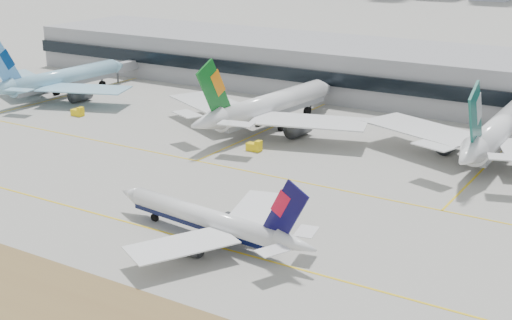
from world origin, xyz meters
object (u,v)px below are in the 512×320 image
Objects in this scene: widebody_eva at (268,107)px; terminal at (421,75)px; taxiing_airliner at (211,221)px; widebody_korean at (60,80)px; widebody_cathay at (497,133)px.

terminal is at bearing -17.31° from widebody_eva.
widebody_korean is at bearing -25.45° from taxiing_airliner.
widebody_korean is 110.57m from terminal.
widebody_cathay is at bearing -78.39° from widebody_eva.
widebody_eva reaches higher than taxiing_airliner.
widebody_cathay is 58.33m from terminal.
terminal is at bearing -58.16° from widebody_korean.
widebody_cathay is at bearing -53.83° from terminal.
widebody_eva is at bearing -60.45° from taxiing_airliner.
widebody_korean is 0.20× the size of terminal.
widebody_cathay is 0.22× the size of terminal.
widebody_cathay is (28.85, 71.09, 2.43)m from taxiing_airliner.
widebody_eva is at bearing -86.64° from widebody_korean.
widebody_eva is (-27.76, 64.82, 2.33)m from taxiing_airliner.
taxiing_airliner is 76.76m from widebody_cathay.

